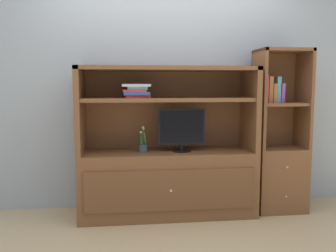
% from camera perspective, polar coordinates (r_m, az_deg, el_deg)
% --- Properties ---
extents(ground_plane, '(8.00, 8.00, 0.00)m').
position_cam_1_polar(ground_plane, '(3.27, 0.75, -16.24)').
color(ground_plane, tan).
extents(painted_rear_wall, '(6.00, 0.10, 2.80)m').
position_cam_1_polar(painted_rear_wall, '(3.77, -0.72, 8.53)').
color(painted_rear_wall, '#9EA8B2').
rests_on(painted_rear_wall, ground_plane).
extents(media_console, '(1.69, 0.54, 1.44)m').
position_cam_1_polar(media_console, '(3.51, -0.11, -6.59)').
color(media_console, brown).
rests_on(media_console, ground_plane).
extents(tv_monitor, '(0.45, 0.18, 0.41)m').
position_cam_1_polar(tv_monitor, '(3.42, 2.20, -0.49)').
color(tv_monitor, black).
rests_on(tv_monitor, media_console).
extents(potted_plant, '(0.08, 0.12, 0.25)m').
position_cam_1_polar(potted_plant, '(3.44, -4.02, -3.28)').
color(potted_plant, '#384C56').
rests_on(potted_plant, media_console).
extents(magazine_stack, '(0.27, 0.37, 0.14)m').
position_cam_1_polar(magazine_stack, '(3.40, -5.19, 5.67)').
color(magazine_stack, red).
rests_on(magazine_stack, media_console).
extents(bookshelf_tall, '(0.50, 0.39, 1.62)m').
position_cam_1_polar(bookshelf_tall, '(3.80, 17.27, -4.82)').
color(bookshelf_tall, brown).
rests_on(bookshelf_tall, ground_plane).
extents(upright_book_row, '(0.19, 0.18, 0.27)m').
position_cam_1_polar(upright_book_row, '(3.69, 16.32, 5.42)').
color(upright_book_row, red).
rests_on(upright_book_row, bookshelf_tall).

